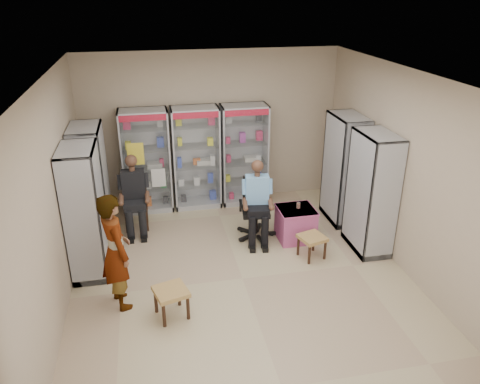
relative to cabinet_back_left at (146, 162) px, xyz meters
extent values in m
plane|color=tan|center=(1.30, -2.73, -1.00)|extent=(6.00, 6.00, 0.00)
cube|color=tan|center=(1.30, 0.27, 0.50)|extent=(5.00, 0.02, 3.00)
cube|color=tan|center=(1.30, -5.73, 0.50)|extent=(5.00, 0.02, 3.00)
cube|color=tan|center=(-1.20, -2.73, 0.50)|extent=(0.02, 6.00, 3.00)
cube|color=tan|center=(3.80, -2.73, 0.50)|extent=(0.02, 6.00, 3.00)
cube|color=silver|center=(1.30, -2.73, 2.00)|extent=(5.00, 6.00, 0.02)
cube|color=#A8ABAF|center=(0.00, 0.00, 0.00)|extent=(0.90, 0.50, 2.00)
cube|color=#9D9EA3|center=(0.95, 0.00, 0.00)|extent=(0.90, 0.50, 2.00)
cube|color=#A8ABB0|center=(1.90, 0.00, 0.00)|extent=(0.90, 0.50, 2.00)
cube|color=#A6A8AD|center=(3.53, -1.13, 0.00)|extent=(0.90, 0.50, 2.00)
cube|color=#AAACB2|center=(3.53, -2.23, 0.00)|extent=(0.90, 0.50, 2.00)
cube|color=silver|center=(-0.93, -0.93, 0.00)|extent=(0.90, 0.50, 2.00)
cube|color=silver|center=(-0.93, -2.03, 0.00)|extent=(0.90, 0.50, 2.00)
cube|color=black|center=(-0.25, -0.73, -0.53)|extent=(0.42, 0.42, 0.94)
cube|color=black|center=(1.80, -1.48, -0.47)|extent=(0.66, 0.66, 1.07)
cube|color=#A8437B|center=(2.45, -1.71, -0.71)|extent=(0.61, 0.58, 0.58)
cylinder|color=#4E1006|center=(2.49, -1.69, -0.37)|extent=(0.07, 0.07, 0.10)
cube|color=#B47C4C|center=(2.53, -2.35, -0.81)|extent=(0.48, 0.48, 0.38)
cube|color=#B37B4B|center=(0.20, -3.39, -0.79)|extent=(0.51, 0.51, 0.41)
imported|color=gray|center=(-0.47, -2.97, -0.17)|extent=(0.59, 0.71, 1.66)
camera|label=1|loc=(0.08, -8.55, 3.06)|focal=35.00mm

